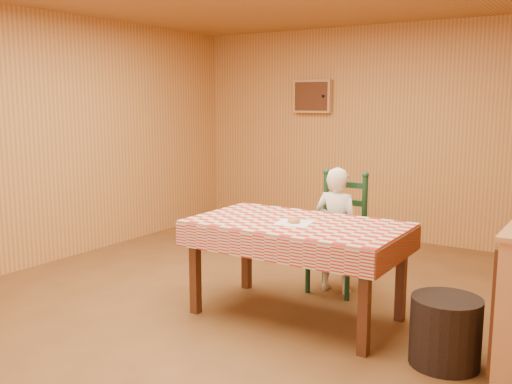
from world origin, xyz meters
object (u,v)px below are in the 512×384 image
at_px(dining_table, 297,232).
at_px(storage_bin, 445,331).
at_px(ladder_chair, 339,235).
at_px(seated_child, 336,230).

bearing_deg(dining_table, storage_bin, -9.73).
height_order(dining_table, storage_bin, dining_table).
bearing_deg(storage_bin, dining_table, 170.27).
xyz_separation_m(ladder_chair, storage_bin, (1.21, -0.99, -0.28)).
bearing_deg(seated_child, dining_table, 90.00).
bearing_deg(seated_child, ladder_chair, -90.00).
distance_m(ladder_chair, seated_child, 0.08).
bearing_deg(seated_child, storage_bin, 142.30).
distance_m(seated_child, storage_bin, 1.57).
relative_size(ladder_chair, seated_child, 0.96).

